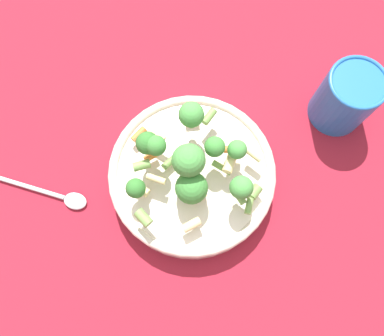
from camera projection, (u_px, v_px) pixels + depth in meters
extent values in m
plane|color=maroon|center=(192.00, 179.00, 0.59)|extent=(3.00, 3.00, 0.00)
cylinder|color=beige|center=(192.00, 176.00, 0.57)|extent=(0.25, 0.25, 0.04)
torus|color=beige|center=(192.00, 172.00, 0.55)|extent=(0.25, 0.25, 0.01)
cylinder|color=#8CB766|center=(192.00, 192.00, 0.53)|extent=(0.02, 0.02, 0.02)
sphere|color=#3D8438|center=(191.00, 188.00, 0.50)|extent=(0.04, 0.04, 0.04)
cylinder|color=#8CB766|center=(191.00, 122.00, 0.53)|extent=(0.01, 0.01, 0.02)
sphere|color=#479342|center=(191.00, 115.00, 0.51)|extent=(0.04, 0.04, 0.04)
cylinder|color=#8CB766|center=(214.00, 151.00, 0.52)|extent=(0.01, 0.01, 0.01)
sphere|color=#3D8438|center=(215.00, 147.00, 0.50)|extent=(0.03, 0.03, 0.03)
cylinder|color=#8CB766|center=(137.00, 191.00, 0.52)|extent=(0.01, 0.01, 0.01)
sphere|color=#33722D|center=(136.00, 188.00, 0.50)|extent=(0.03, 0.03, 0.03)
cylinder|color=#8CB766|center=(191.00, 169.00, 0.51)|extent=(0.02, 0.02, 0.02)
sphere|color=#479342|center=(191.00, 163.00, 0.48)|extent=(0.04, 0.04, 0.04)
cylinder|color=#8CB766|center=(236.00, 154.00, 0.52)|extent=(0.01, 0.01, 0.01)
sphere|color=#479342|center=(237.00, 149.00, 0.50)|extent=(0.03, 0.03, 0.03)
cylinder|color=#8CB766|center=(157.00, 150.00, 0.51)|extent=(0.01, 0.01, 0.01)
sphere|color=#3D8438|center=(156.00, 146.00, 0.49)|extent=(0.03, 0.03, 0.03)
cylinder|color=#8CB766|center=(149.00, 148.00, 0.52)|extent=(0.01, 0.01, 0.01)
sphere|color=#33722D|center=(147.00, 143.00, 0.50)|extent=(0.03, 0.03, 0.03)
cylinder|color=#8CB766|center=(239.00, 191.00, 0.50)|extent=(0.01, 0.01, 0.01)
sphere|color=#479342|center=(241.00, 187.00, 0.48)|extent=(0.03, 0.03, 0.03)
cylinder|color=#729E4C|center=(222.00, 168.00, 0.53)|extent=(0.03, 0.01, 0.01)
cylinder|color=beige|center=(192.00, 225.00, 0.51)|extent=(0.02, 0.03, 0.01)
cylinder|color=orange|center=(196.00, 194.00, 0.52)|extent=(0.03, 0.03, 0.01)
cylinder|color=orange|center=(151.00, 156.00, 0.54)|extent=(0.02, 0.02, 0.01)
cylinder|color=#729E4C|center=(255.00, 192.00, 0.52)|extent=(0.02, 0.02, 0.01)
cylinder|color=beige|center=(157.00, 136.00, 0.53)|extent=(0.03, 0.01, 0.01)
cylinder|color=orange|center=(192.00, 112.00, 0.55)|extent=(0.03, 0.03, 0.01)
cylinder|color=#729E4C|center=(142.00, 165.00, 0.51)|extent=(0.02, 0.03, 0.01)
cylinder|color=#729E4C|center=(209.00, 116.00, 0.54)|extent=(0.01, 0.03, 0.01)
cylinder|color=#729E4C|center=(249.00, 206.00, 0.51)|extent=(0.02, 0.02, 0.01)
cylinder|color=orange|center=(233.00, 150.00, 0.53)|extent=(0.03, 0.02, 0.01)
cylinder|color=beige|center=(254.00, 155.00, 0.52)|extent=(0.02, 0.01, 0.01)
cylinder|color=#729E4C|center=(171.00, 161.00, 0.54)|extent=(0.01, 0.03, 0.01)
cylinder|color=orange|center=(139.00, 134.00, 0.55)|extent=(0.01, 0.02, 0.01)
cylinder|color=beige|center=(230.00, 164.00, 0.52)|extent=(0.02, 0.03, 0.01)
cylinder|color=#729E4C|center=(144.00, 219.00, 0.50)|extent=(0.02, 0.02, 0.01)
cylinder|color=#729E4C|center=(240.00, 197.00, 0.51)|extent=(0.02, 0.02, 0.01)
cylinder|color=beige|center=(142.00, 190.00, 0.53)|extent=(0.02, 0.02, 0.01)
cylinder|color=beige|center=(156.00, 179.00, 0.51)|extent=(0.03, 0.02, 0.01)
cylinder|color=#2366B2|center=(345.00, 98.00, 0.58)|extent=(0.09, 0.09, 0.10)
torus|color=#2366B2|center=(359.00, 82.00, 0.53)|extent=(0.09, 0.09, 0.01)
cylinder|color=silver|center=(24.00, 185.00, 0.58)|extent=(0.13, 0.06, 0.01)
ellipsoid|color=silver|center=(75.00, 201.00, 0.58)|extent=(0.04, 0.04, 0.01)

